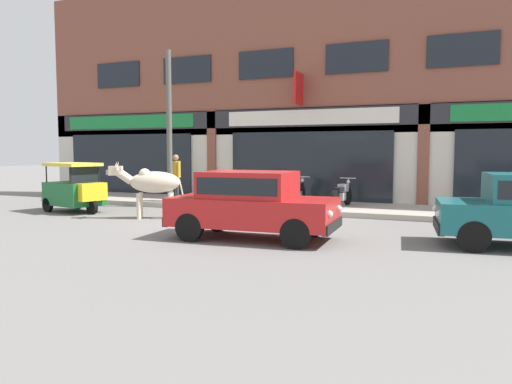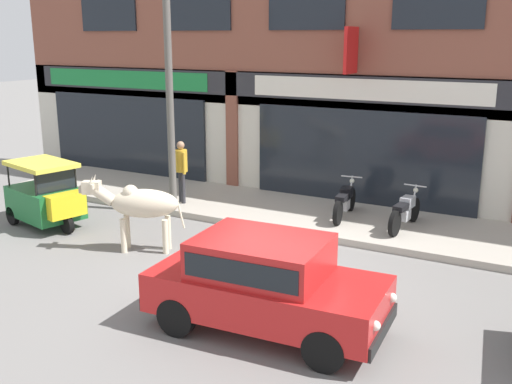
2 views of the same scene
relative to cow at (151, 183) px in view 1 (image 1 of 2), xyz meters
name	(u,v)px [view 1 (image 1 of 2)]	position (x,y,z in m)	size (l,w,h in m)	color
ground_plane	(249,224)	(2.94, 0.08, -1.01)	(90.00, 90.00, 0.00)	slate
sidewalk	(295,206)	(2.94, 3.76, -0.93)	(19.00, 2.97, 0.16)	#A8A093
shop_building	(311,93)	(2.94, 5.50, 2.92)	(23.00, 1.40, 8.29)	brown
cow	(151,183)	(0.00, 0.00, 0.00)	(1.99, 1.17, 1.61)	beige
car_1	(251,201)	(3.87, -1.85, -0.19)	(3.69, 1.80, 1.46)	black
auto_rickshaw	(76,191)	(-2.98, 0.26, -0.35)	(2.14, 1.55, 1.52)	black
motorcycle_0	(298,192)	(3.05, 3.76, -0.46)	(0.52, 1.81, 0.88)	black
motorcycle_1	(342,194)	(4.53, 3.61, -0.46)	(0.52, 1.81, 0.88)	black
pedestrian	(176,173)	(-1.10, 3.00, 0.14)	(0.43, 0.32, 1.60)	#2D2D33
utility_pole	(169,127)	(-1.07, 2.58, 1.67)	(0.18, 0.18, 5.03)	#595651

